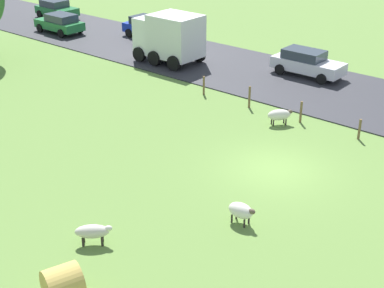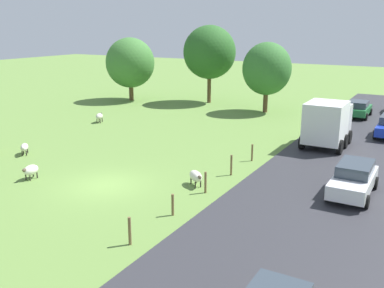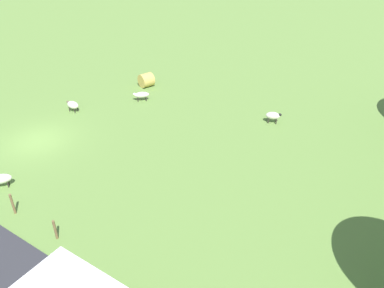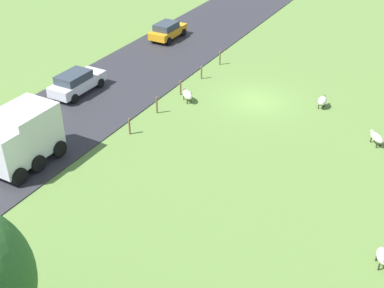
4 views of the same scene
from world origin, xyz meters
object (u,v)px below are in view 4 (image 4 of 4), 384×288
Objects in this scene: sheep_0 at (377,137)px; truck_0 at (20,137)px; car_4 at (77,82)px; sheep_3 at (322,101)px; sheep_2 at (187,95)px; sheep_1 at (383,256)px; car_1 at (167,30)px.

truck_0 is at bearing 34.78° from sheep_0.
car_4 is (19.97, 3.29, 0.38)m from sheep_0.
car_4 reaches higher than sheep_3.
sheep_2 is at bearing 2.68° from sheep_0.
sheep_1 is 0.91× the size of sheep_2.
sheep_1 is at bearing 163.49° from car_4.
sheep_3 is at bearing -36.14° from sheep_0.
sheep_0 is 20.24m from car_4.
sheep_0 is 1.08× the size of sheep_3.
sheep_3 is at bearing 159.13° from car_1.
truck_0 is 21.00m from car_1.
sheep_1 reaches higher than sheep_2.
truck_0 is 1.08× the size of car_1.
truck_0 reaches higher than car_1.
truck_0 is 8.97m from car_4.
car_4 reaches higher than sheep_2.
sheep_0 is at bearing 143.86° from sheep_3.
sheep_3 reaches higher than sheep_0.
car_1 is (20.09, -9.11, 0.35)m from sheep_0.
truck_0 reaches higher than car_4.
car_1 is 12.40m from car_4.
sheep_1 is 0.29× the size of car_1.
truck_0 is at bearing 49.42° from sheep_3.
sheep_0 is 0.92× the size of sheep_2.
sheep_3 is 19.31m from truck_0.
sheep_3 is (6.46, -12.92, -0.03)m from sheep_1.
sheep_0 is 5.15m from sheep_3.
sheep_2 is at bearing -160.05° from car_4.
car_4 reaches higher than sheep_0.
sheep_2 is 9.12m from sheep_3.
sheep_1 is at bearing 103.06° from sheep_0.
sheep_2 is at bearing 23.44° from sheep_3.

